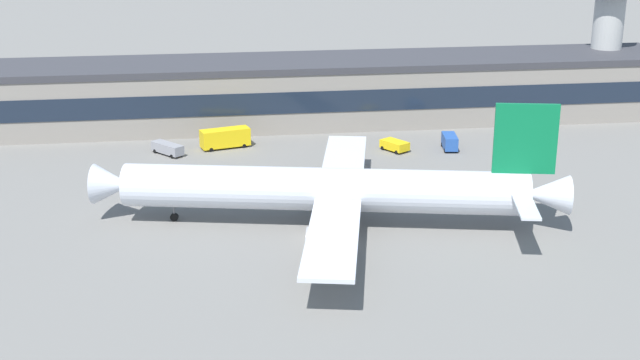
# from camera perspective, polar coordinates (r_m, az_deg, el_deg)

# --- Properties ---
(ground_plane) EXTENTS (600.00, 600.00, 0.00)m
(ground_plane) POSITION_cam_1_polar(r_m,az_deg,el_deg) (112.54, -0.26, -3.90)
(ground_plane) COLOR slate
(terminal_building) EXTENTS (152.04, 17.84, 12.07)m
(terminal_building) POSITION_cam_1_polar(r_m,az_deg,el_deg) (165.88, -2.88, 5.75)
(terminal_building) COLOR gray
(terminal_building) RESTS_ON ground_plane
(airliner) EXTENTS (62.63, 53.90, 17.10)m
(airliner) POSITION_cam_1_polar(r_m,az_deg,el_deg) (115.43, 0.72, -0.63)
(airliner) COLOR silver
(airliner) RESTS_ON ground_plane
(control_tower) EXTENTS (11.28, 11.28, 29.14)m
(control_tower) POSITION_cam_1_polar(r_m,az_deg,el_deg) (184.64, 18.30, 10.05)
(control_tower) COLOR #B7B7B2
(control_tower) RESTS_ON ground_plane
(crew_van) EXTENTS (2.85, 5.44, 2.55)m
(crew_van) POSITION_cam_1_polar(r_m,az_deg,el_deg) (151.43, 8.44, 2.50)
(crew_van) COLOR #2651A5
(crew_van) RESTS_ON ground_plane
(fuel_truck) EXTENTS (8.84, 4.96, 3.35)m
(fuel_truck) POSITION_cam_1_polar(r_m,az_deg,el_deg) (151.53, -6.25, 2.77)
(fuel_truck) COLOR yellow
(fuel_truck) RESTS_ON ground_plane
(pushback_tractor) EXTENTS (4.79, 5.44, 1.75)m
(pushback_tractor) POSITION_cam_1_polar(r_m,az_deg,el_deg) (149.82, 4.86, 2.30)
(pushback_tractor) COLOR yellow
(pushback_tractor) RESTS_ON ground_plane
(belt_loader) EXTENTS (5.67, 6.17, 1.95)m
(belt_loader) POSITION_cam_1_polar(r_m,az_deg,el_deg) (149.22, -9.86, 2.06)
(belt_loader) COLOR gray
(belt_loader) RESTS_ON ground_plane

